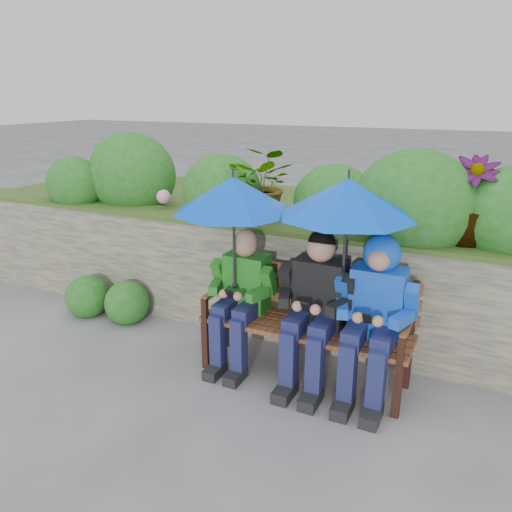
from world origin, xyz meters
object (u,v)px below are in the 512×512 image
at_px(boy_middle, 315,303).
at_px(umbrella_right, 347,198).
at_px(boy_left, 241,293).
at_px(boy_right, 375,307).
at_px(umbrella_left, 233,195).
at_px(park_bench, 308,317).

relative_size(boy_middle, umbrella_right, 1.23).
bearing_deg(umbrella_right, boy_left, -177.53).
height_order(boy_middle, boy_right, boy_right).
xyz_separation_m(boy_middle, umbrella_right, (0.19, 0.04, 0.80)).
xyz_separation_m(boy_middle, umbrella_left, (-0.66, -0.02, 0.76)).
relative_size(park_bench, boy_middle, 1.36).
xyz_separation_m(park_bench, boy_right, (0.52, -0.07, 0.21)).
distance_m(boy_middle, boy_right, 0.44).
distance_m(boy_left, boy_middle, 0.62).
height_order(park_bench, umbrella_right, umbrella_right).
height_order(boy_right, umbrella_right, umbrella_right).
distance_m(park_bench, boy_left, 0.56).
bearing_deg(boy_middle, umbrella_left, -178.12).
bearing_deg(boy_right, boy_left, -179.66).
height_order(boy_left, boy_middle, boy_middle).
relative_size(boy_middle, umbrella_left, 1.26).
height_order(boy_left, boy_right, boy_right).
xyz_separation_m(boy_left, umbrella_right, (0.81, 0.03, 0.83)).
xyz_separation_m(boy_left, boy_right, (1.05, 0.01, 0.08)).
distance_m(boy_left, umbrella_right, 1.16).
height_order(boy_left, umbrella_left, umbrella_left).
distance_m(park_bench, boy_middle, 0.20).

